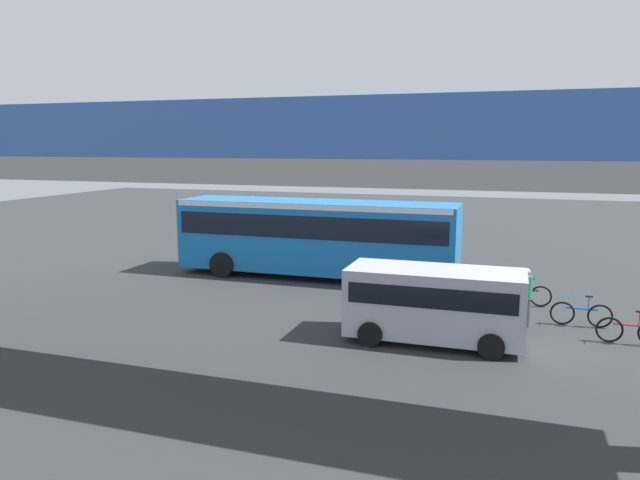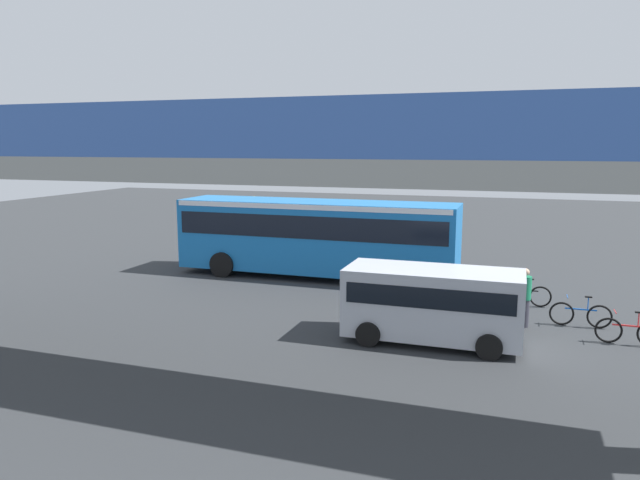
{
  "view_description": "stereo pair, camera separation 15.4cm",
  "coord_description": "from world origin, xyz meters",
  "px_view_note": "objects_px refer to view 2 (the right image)",
  "views": [
    {
      "loc": [
        -7.12,
        23.03,
        5.44
      ],
      "look_at": [
        0.24,
        0.79,
        1.6
      ],
      "focal_mm": 32.83,
      "sensor_mm": 36.0,
      "label": 1
    },
    {
      "loc": [
        -7.27,
        22.99,
        5.44
      ],
      "look_at": [
        0.24,
        0.79,
        1.6
      ],
      "focal_mm": 32.83,
      "sensor_mm": 36.0,
      "label": 2
    }
  ],
  "objects_px": {
    "parked_van": "(433,300)",
    "bicycle_red": "(630,332)",
    "traffic_sign": "(252,214)",
    "city_bus": "(316,232)",
    "bicycle_blue": "(580,315)",
    "bicycle_black": "(524,295)",
    "pedestrian": "(524,298)"
  },
  "relations": [
    {
      "from": "parked_van",
      "to": "bicycle_red",
      "type": "height_order",
      "value": "parked_van"
    },
    {
      "from": "parked_van",
      "to": "traffic_sign",
      "type": "xyz_separation_m",
      "value": [
        10.83,
        -11.35,
        0.71
      ]
    },
    {
      "from": "city_bus",
      "to": "parked_van",
      "type": "relative_size",
      "value": 2.4
    },
    {
      "from": "city_bus",
      "to": "bicycle_blue",
      "type": "xyz_separation_m",
      "value": [
        -9.77,
        3.85,
        -1.51
      ]
    },
    {
      "from": "city_bus",
      "to": "bicycle_blue",
      "type": "distance_m",
      "value": 10.61
    },
    {
      "from": "bicycle_blue",
      "to": "bicycle_black",
      "type": "height_order",
      "value": "same"
    },
    {
      "from": "bicycle_blue",
      "to": "bicycle_red",
      "type": "bearing_deg",
      "value": 130.06
    },
    {
      "from": "parked_van",
      "to": "bicycle_red",
      "type": "relative_size",
      "value": 2.71
    },
    {
      "from": "bicycle_blue",
      "to": "parked_van",
      "type": "bearing_deg",
      "value": 34.22
    },
    {
      "from": "parked_van",
      "to": "pedestrian",
      "type": "relative_size",
      "value": 2.68
    },
    {
      "from": "bicycle_red",
      "to": "pedestrian",
      "type": "height_order",
      "value": "pedestrian"
    },
    {
      "from": "traffic_sign",
      "to": "parked_van",
      "type": "bearing_deg",
      "value": 133.64
    },
    {
      "from": "city_bus",
      "to": "traffic_sign",
      "type": "distance_m",
      "value": 6.98
    },
    {
      "from": "pedestrian",
      "to": "bicycle_black",
      "type": "bearing_deg",
      "value": -90.87
    },
    {
      "from": "bicycle_black",
      "to": "traffic_sign",
      "type": "distance_m",
      "value": 14.95
    },
    {
      "from": "bicycle_red",
      "to": "pedestrian",
      "type": "xyz_separation_m",
      "value": [
        2.75,
        -0.81,
        0.51
      ]
    },
    {
      "from": "city_bus",
      "to": "pedestrian",
      "type": "height_order",
      "value": "city_bus"
    },
    {
      "from": "parked_van",
      "to": "bicycle_black",
      "type": "bearing_deg",
      "value": -117.75
    },
    {
      "from": "parked_van",
      "to": "bicycle_blue",
      "type": "distance_m",
      "value": 4.97
    },
    {
      "from": "parked_van",
      "to": "traffic_sign",
      "type": "relative_size",
      "value": 1.71
    },
    {
      "from": "pedestrian",
      "to": "traffic_sign",
      "type": "relative_size",
      "value": 0.64
    },
    {
      "from": "bicycle_blue",
      "to": "pedestrian",
      "type": "relative_size",
      "value": 0.99
    },
    {
      "from": "bicycle_blue",
      "to": "traffic_sign",
      "type": "bearing_deg",
      "value": -30.01
    },
    {
      "from": "bicycle_black",
      "to": "traffic_sign",
      "type": "relative_size",
      "value": 0.63
    },
    {
      "from": "city_bus",
      "to": "traffic_sign",
      "type": "height_order",
      "value": "city_bus"
    },
    {
      "from": "bicycle_black",
      "to": "bicycle_red",
      "type": "xyz_separation_m",
      "value": [
        -2.72,
        3.25,
        0.0
      ]
    },
    {
      "from": "parked_van",
      "to": "traffic_sign",
      "type": "height_order",
      "value": "traffic_sign"
    },
    {
      "from": "bicycle_black",
      "to": "traffic_sign",
      "type": "height_order",
      "value": "traffic_sign"
    },
    {
      "from": "bicycle_blue",
      "to": "bicycle_black",
      "type": "xyz_separation_m",
      "value": [
        1.59,
        -1.92,
        0.0
      ]
    },
    {
      "from": "bicycle_black",
      "to": "bicycle_red",
      "type": "height_order",
      "value": "same"
    },
    {
      "from": "bicycle_blue",
      "to": "pedestrian",
      "type": "height_order",
      "value": "pedestrian"
    },
    {
      "from": "city_bus",
      "to": "bicycle_red",
      "type": "xyz_separation_m",
      "value": [
        -10.89,
        5.18,
        -1.51
      ]
    }
  ]
}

